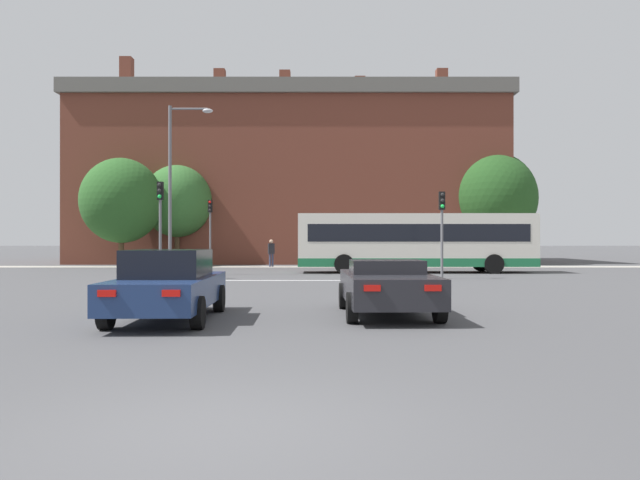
# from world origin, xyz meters

# --- Properties ---
(ground_plane) EXTENTS (400.00, 400.00, 0.00)m
(ground_plane) POSITION_xyz_m (0.00, 0.00, 0.00)
(ground_plane) COLOR #474749
(stop_line_strip) EXTENTS (9.31, 0.30, 0.01)m
(stop_line_strip) POSITION_xyz_m (0.00, 20.88, 0.00)
(stop_line_strip) COLOR silver
(stop_line_strip) RESTS_ON ground_plane
(far_pavement) EXTENTS (70.34, 2.50, 0.01)m
(far_pavement) POSITION_xyz_m (0.00, 34.73, 0.01)
(far_pavement) COLOR #A09B91
(far_pavement) RESTS_ON ground_plane
(brick_civic_building) EXTENTS (32.50, 15.36, 15.84)m
(brick_civic_building) POSITION_xyz_m (-1.47, 45.55, 6.61)
(brick_civic_building) COLOR brown
(brick_civic_building) RESTS_ON ground_plane
(car_saloon_left) EXTENTS (2.04, 4.84, 1.50)m
(car_saloon_left) POSITION_xyz_m (-2.36, 7.75, 0.76)
(car_saloon_left) COLOR navy
(car_saloon_left) RESTS_ON ground_plane
(car_roadster_right) EXTENTS (2.10, 4.56, 1.25)m
(car_roadster_right) POSITION_xyz_m (2.39, 8.60, 0.66)
(car_roadster_right) COLOR #232328
(car_roadster_right) RESTS_ON ground_plane
(bus_crossing_lead) EXTENTS (12.36, 2.77, 3.09)m
(bus_crossing_lead) POSITION_xyz_m (5.91, 27.46, 1.66)
(bus_crossing_lead) COLOR silver
(bus_crossing_lead) RESTS_ON ground_plane
(traffic_light_far_left) EXTENTS (0.26, 0.31, 4.31)m
(traffic_light_far_left) POSITION_xyz_m (-6.19, 34.42, 2.89)
(traffic_light_far_left) COLOR slate
(traffic_light_far_left) RESTS_ON ground_plane
(traffic_light_near_right) EXTENTS (0.26, 0.31, 3.86)m
(traffic_light_near_right) POSITION_xyz_m (6.27, 22.03, 2.62)
(traffic_light_near_right) COLOR slate
(traffic_light_near_right) RESTS_ON ground_plane
(traffic_light_near_left) EXTENTS (0.26, 0.31, 4.28)m
(traffic_light_near_left) POSITION_xyz_m (-6.17, 21.85, 2.88)
(traffic_light_near_left) COLOR slate
(traffic_light_near_left) RESTS_ON ground_plane
(street_lamp_junction) EXTENTS (2.18, 0.36, 8.30)m
(street_lamp_junction) POSITION_xyz_m (-6.16, 24.96, 4.99)
(street_lamp_junction) COLOR slate
(street_lamp_junction) RESTS_ON ground_plane
(pedestrian_waiting) EXTENTS (0.45, 0.32, 1.77)m
(pedestrian_waiting) POSITION_xyz_m (-2.28, 34.65, 1.04)
(pedestrian_waiting) COLOR #333851
(pedestrian_waiting) RESTS_ON ground_plane
(pedestrian_walking_east) EXTENTS (0.44, 0.43, 1.64)m
(pedestrian_walking_east) POSITION_xyz_m (0.07, 34.38, 0.96)
(pedestrian_walking_east) COLOR black
(pedestrian_walking_east) RESTS_ON ground_plane
(tree_by_building) EXTENTS (4.79, 4.79, 6.97)m
(tree_by_building) POSITION_xyz_m (-9.11, 37.94, 4.44)
(tree_by_building) COLOR #4C3823
(tree_by_building) RESTS_ON ground_plane
(tree_kerbside) EXTENTS (6.34, 6.34, 8.11)m
(tree_kerbside) POSITION_xyz_m (13.40, 39.63, 4.78)
(tree_kerbside) COLOR #4C3823
(tree_kerbside) RESTS_ON ground_plane
(tree_distant) EXTENTS (5.31, 5.31, 7.12)m
(tree_distant) POSITION_xyz_m (-12.18, 35.30, 4.32)
(tree_distant) COLOR #4C3823
(tree_distant) RESTS_ON ground_plane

